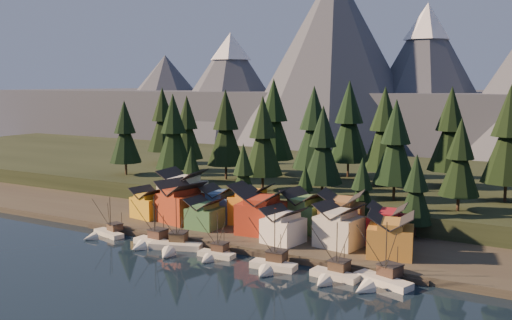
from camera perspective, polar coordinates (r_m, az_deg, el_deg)
The scene contains 45 objects.
ground at distance 106.80m, azimuth -6.86°, elevation -11.15°, with size 500.00×500.00×0.00m, color black.
shore_strip at distance 139.41m, azimuth 3.01°, elevation -6.28°, with size 400.00×50.00×1.50m, color #352E26.
hillside at distance 184.10m, azimuth 10.02°, elevation -2.25°, with size 420.00×100.00×6.00m, color black.
dock at distance 119.66m, azimuth -2.11°, elevation -8.77°, with size 80.00×4.00×1.00m, color #40382E.
mountain_ridge at distance 301.74m, azimuth 17.34°, elevation 5.76°, with size 560.00×190.00×90.00m.
boat_0 at distance 133.92m, azimuth -14.90°, elevation -6.65°, with size 9.41×9.83×9.90m.
boat_1 at distance 124.33m, azimuth -10.59°, elevation -7.37°, with size 9.05×9.77×11.71m.
boat_2 at distance 120.13m, azimuth -8.25°, elevation -7.96°, with size 11.66×12.09×11.89m.
boat_3 at distance 114.31m, azimuth -4.20°, elevation -8.82°, with size 7.82×8.48×9.83m.
boat_4 at distance 106.85m, azimuth 1.54°, elevation -9.74°, with size 9.05×9.76×11.80m.
boat_5 at distance 102.78m, azimuth 7.64°, elevation -10.63°, with size 9.26×9.89×11.22m.
boat_6 at distance 101.16m, azimuth 12.20°, elevation -11.00°, with size 11.15×11.63×12.13m.
house_front_0 at distance 143.12m, azimuth -10.64°, elevation -4.14°, with size 8.43×8.09×7.38m.
house_front_1 at distance 137.37m, azimuth -7.52°, elevation -4.04°, with size 11.33×11.06×9.74m.
house_front_2 at distance 131.13m, azimuth -5.16°, elevation -5.25°, with size 7.02×7.08×6.86m.
house_front_3 at distance 125.83m, azimuth 0.59°, elevation -5.04°, with size 10.61×10.21×9.84m.
house_front_4 at distance 118.90m, azimuth 2.75°, elevation -6.45°, with size 8.37×8.83×7.33m.
house_front_5 at distance 117.08m, azimuth 8.29°, elevation -6.36°, with size 9.51×8.88×8.81m.
house_front_6 at distance 112.47m, azimuth 13.30°, elevation -7.19°, with size 9.97×9.62×8.40m.
house_back_0 at distance 146.98m, azimuth -7.33°, elevation -3.01°, with size 11.05×10.69×10.98m.
house_back_1 at distance 137.70m, azimuth -3.67°, elevation -4.26°, with size 8.22×8.30×8.44m.
house_back_2 at distance 134.26m, azimuth -0.48°, elevation -4.33°, with size 9.39×8.71×9.41m.
house_back_3 at distance 128.66m, azimuth 4.95°, elevation -4.96°, with size 10.30×9.52×9.11m.
house_back_4 at distance 124.80m, azimuth 8.54°, elevation -5.25°, with size 10.45×10.17×9.78m.
house_back_5 at distance 120.41m, azimuth 12.97°, elevation -6.21°, with size 8.45×8.53×8.34m.
tree_hill_0 at distance 181.50m, azimuth -12.97°, elevation 2.54°, with size 9.98×9.98×23.24m.
tree_hill_1 at distance 186.11m, azimuth -6.90°, elevation 3.02°, with size 10.54×10.54×24.55m.
tree_hill_2 at distance 164.17m, azimuth -8.25°, elevation 2.57°, with size 10.97×10.97×25.55m.
tree_hill_3 at distance 168.12m, azimuth -3.04°, elevation 2.96°, with size 11.42×11.42×26.61m.
tree_hill_4 at distance 176.89m, azimuth 1.77°, elevation 3.79°, with size 12.85×12.85×29.93m.
tree_hill_5 at distance 150.44m, azimuth 0.68°, elevation 2.12°, with size 10.83×10.83×25.22m.
tree_hill_6 at distance 160.17m, azimuth 5.80°, elevation 2.93°, with size 11.93×11.93×27.80m.
tree_hill_7 at distance 140.94m, azimuth 6.70°, elevation 1.21°, with size 9.91×9.91×23.09m.
tree_hill_8 at distance 160.48m, azimuth 12.71°, elevation 2.75°, with size 11.85×11.85×27.61m.
tree_hill_9 at distance 142.14m, azimuth 13.76°, elevation 1.46°, with size 10.61×10.61×24.71m.
tree_hill_10 at distance 164.41m, azimuth 18.87°, elevation 2.65°, with size 11.88×11.88×27.68m.
tree_hill_11 at distance 134.01m, azimuth 19.73°, elevation -0.02°, with size 9.01×9.01×20.98m.
tree_hill_12 at distance 148.30m, azimuth 23.93°, elevation 2.02°, with size 12.12×12.12×28.23m.
tree_hill_15 at distance 174.32m, azimuth 9.27°, elevation 3.53°, with size 12.61×12.61×29.37m.
tree_hill_16 at distance 204.89m, azimuth -9.30°, elevation 3.78°, with size 11.60×11.60×27.02m.
tree_shore_0 at distance 151.81m, azimuth -6.46°, elevation -1.40°, with size 7.09×7.09×16.53m.
tree_shore_1 at distance 142.93m, azimuth -1.27°, elevation -1.57°, with size 7.77×7.77×18.10m.
tree_shore_2 at distance 135.53m, azimuth 4.92°, elevation -3.13°, with size 5.90×5.90×13.75m.
tree_shore_3 at distance 130.14m, azimuth 10.54°, elevation -3.00°, with size 7.11×7.11×16.56m.
tree_shore_4 at distance 126.67m, azimuth 15.69°, elevation -3.08°, with size 7.74×7.74×18.02m.
Camera 1 is at (60.49, -81.02, 34.40)m, focal length 40.00 mm.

